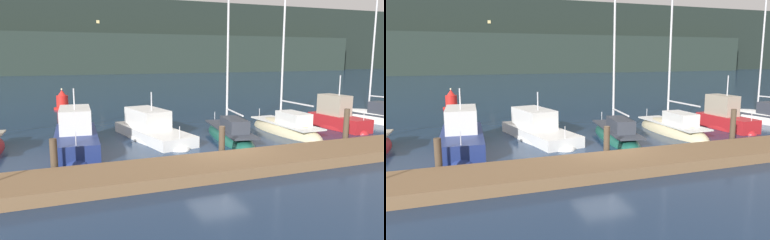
% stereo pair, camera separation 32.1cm
% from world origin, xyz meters
% --- Properties ---
extents(ground_plane, '(400.00, 400.00, 0.00)m').
position_xyz_m(ground_plane, '(0.00, 0.00, 0.00)').
color(ground_plane, '#192D4C').
extents(dock, '(35.91, 2.80, 0.45)m').
position_xyz_m(dock, '(0.00, -2.04, 0.23)').
color(dock, brown).
rests_on(dock, ground).
extents(mooring_pile_1, '(0.28, 0.28, 1.52)m').
position_xyz_m(mooring_pile_1, '(-7.17, -0.39, 0.76)').
color(mooring_pile_1, '#4C3D2D').
rests_on(mooring_pile_1, ground).
extents(mooring_pile_2, '(0.28, 0.28, 1.52)m').
position_xyz_m(mooring_pile_2, '(0.00, -0.39, 0.76)').
color(mooring_pile_2, '#4C3D2D').
rests_on(mooring_pile_2, ground).
extents(mooring_pile_3, '(0.28, 0.28, 1.94)m').
position_xyz_m(mooring_pile_3, '(7.17, -0.39, 0.97)').
color(mooring_pile_3, '#4C3D2D').
rests_on(mooring_pile_3, ground).
extents(motorboat_berth_3, '(2.63, 6.68, 3.73)m').
position_xyz_m(motorboat_berth_3, '(-6.06, 3.71, 0.35)').
color(motorboat_berth_3, navy).
rests_on(motorboat_berth_3, ground).
extents(motorboat_berth_4, '(3.60, 7.40, 3.13)m').
position_xyz_m(motorboat_berth_4, '(-1.82, 4.96, 0.28)').
color(motorboat_berth_4, white).
rests_on(motorboat_berth_4, ground).
extents(sailboat_berth_5, '(2.80, 7.14, 10.04)m').
position_xyz_m(sailboat_berth_5, '(2.28, 3.29, 0.15)').
color(sailboat_berth_5, '#195647').
rests_on(sailboat_berth_5, ground).
extents(sailboat_berth_6, '(1.97, 6.53, 9.06)m').
position_xyz_m(sailboat_berth_6, '(6.25, 3.56, 0.12)').
color(sailboat_berth_6, beige).
rests_on(sailboat_berth_6, ground).
extents(motorboat_berth_7, '(1.76, 4.72, 3.99)m').
position_xyz_m(motorboat_berth_7, '(10.22, 3.53, 0.40)').
color(motorboat_berth_7, red).
rests_on(motorboat_berth_7, ground).
extents(sailboat_berth_8, '(3.39, 8.67, 13.46)m').
position_xyz_m(sailboat_berth_8, '(14.62, 4.39, 0.14)').
color(sailboat_berth_8, white).
rests_on(sailboat_berth_8, ground).
extents(channel_buoy, '(1.48, 1.48, 1.84)m').
position_xyz_m(channel_buoy, '(-6.08, 19.34, 0.67)').
color(channel_buoy, red).
rests_on(channel_buoy, ground).
extents(hillside_backdrop, '(240.00, 23.00, 20.33)m').
position_xyz_m(hillside_backdrop, '(1.95, 95.34, 9.37)').
color(hillside_backdrop, '#1E2823').
rests_on(hillside_backdrop, ground).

